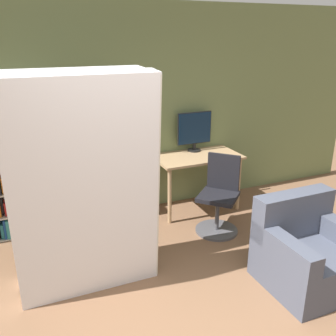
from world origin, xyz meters
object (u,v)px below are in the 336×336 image
object	(u,v)px
monitor	(195,130)
armchair	(307,253)
mattress_near	(87,192)
office_chair	(219,201)
mattress_far	(79,179)
bookshelf	(13,169)

from	to	relation	value
monitor	armchair	size ratio (longest dim) A/B	0.64
mattress_near	armchair	size ratio (longest dim) A/B	2.40
office_chair	mattress_far	xyz separation A→B (m)	(-1.69, -0.22, 0.63)
bookshelf	armchair	world-z (taller)	bookshelf
monitor	bookshelf	world-z (taller)	bookshelf
office_chair	armchair	world-z (taller)	office_chair
monitor	office_chair	world-z (taller)	monitor
office_chair	armchair	distance (m)	1.26
monitor	mattress_near	xyz separation A→B (m)	(-1.78, -1.42, -0.05)
office_chair	bookshelf	world-z (taller)	bookshelf
mattress_near	armchair	distance (m)	2.17
monitor	armchair	world-z (taller)	monitor
bookshelf	office_chair	bearing A→B (deg)	-21.12
monitor	office_chair	size ratio (longest dim) A/B	0.58
office_chair	monitor	bearing A→B (deg)	83.90
monitor	mattress_far	bearing A→B (deg)	-148.54
mattress_near	mattress_far	bearing A→B (deg)	90.00
monitor	armchair	bearing A→B (deg)	-85.82
bookshelf	mattress_near	xyz separation A→B (m)	(0.57, -1.43, 0.19)
bookshelf	armchair	distance (m)	3.31
monitor	mattress_far	size ratio (longest dim) A/B	0.27
mattress_far	armchair	bearing A→B (deg)	-27.72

